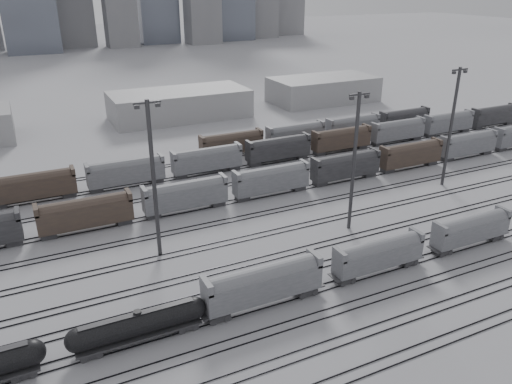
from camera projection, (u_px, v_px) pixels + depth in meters
name	position (u px, v px, depth m)	size (l,w,h in m)	color
ground	(328.00, 291.00, 66.05)	(900.00, 900.00, 0.00)	#B1B1B5
tracks	(268.00, 235.00, 80.52)	(220.00, 71.50, 0.16)	black
tank_car_b	(139.00, 325.00, 56.16)	(15.97, 2.66, 3.95)	#242426
hopper_car_a	(263.00, 282.00, 61.92)	(15.54, 3.09, 5.56)	#242426
hopper_car_b	(379.00, 253.00, 69.19)	(13.82, 2.75, 4.94)	#242426
hopper_car_c	(471.00, 228.00, 76.19)	(13.78, 2.74, 4.93)	#242426
light_mast_b	(153.00, 177.00, 70.06)	(3.77, 0.60, 23.55)	#343436
light_mast_c	(354.00, 159.00, 78.18)	(3.64, 0.58, 22.78)	#343436
light_mast_d	(451.00, 125.00, 95.52)	(3.72, 0.60, 23.27)	#343436
bg_string_near	(271.00, 181.00, 94.65)	(151.00, 3.00, 5.60)	slate
bg_string_mid	(278.00, 150.00, 111.88)	(151.00, 3.00, 5.60)	#242426
bg_string_far	(325.00, 131.00, 125.47)	(66.00, 3.00, 5.60)	#493A2E
warehouse_mid	(180.00, 104.00, 147.19)	(40.00, 18.00, 8.00)	#A2A2A5
warehouse_right	(323.00, 89.00, 167.05)	(35.00, 18.00, 8.00)	#A2A2A5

